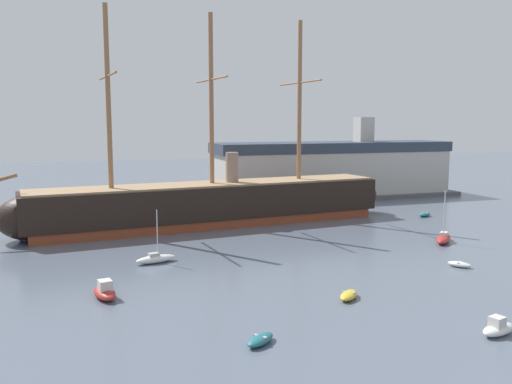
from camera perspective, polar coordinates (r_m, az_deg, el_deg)
name	(u,v)px	position (r m, az deg, el deg)	size (l,w,h in m)	color
tall_ship	(212,203)	(80.67, -4.65, -1.18)	(64.38, 15.83, 30.98)	brown
dinghy_foreground_left	(260,340)	(39.01, 0.46, -15.37)	(2.89, 2.59, 0.64)	#236670
motorboat_foreground_right	(498,328)	(44.22, 24.28, -13.01)	(3.59, 2.26, 1.40)	silver
dinghy_near_centre	(349,295)	(48.73, 9.80, -10.72)	(2.96, 2.90, 0.68)	gold
motorboat_mid_left	(105,291)	(50.05, -15.73, -10.11)	(2.40, 4.26, 1.69)	#B22D28
dinghy_mid_right	(459,264)	(62.05, 20.75, -7.18)	(2.27, 2.66, 0.59)	silver
sailboat_alongside_bow	(156,258)	(60.69, -10.57, -6.94)	(4.75, 2.34, 5.94)	silver
sailboat_alongside_stern	(443,238)	(73.59, 19.24, -4.63)	(4.86, 4.79, 6.84)	#B22D28
motorboat_far_left	(24,237)	(76.49, -23.34, -4.43)	(2.43, 3.73, 1.45)	#1E284C
dinghy_far_right	(425,214)	(92.59, 17.44, -2.28)	(3.18, 2.42, 0.69)	#236670
dinghy_distant_centre	(238,214)	(89.60, -1.96, -2.31)	(2.28, 2.23, 0.52)	orange
dockside_warehouse_right	(333,170)	(111.41, 8.16, 2.34)	(53.48, 13.29, 16.37)	#565659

